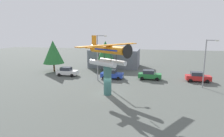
# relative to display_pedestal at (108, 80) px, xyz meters

# --- Properties ---
(ground_plane) EXTENTS (140.00, 140.00, 0.00)m
(ground_plane) POSITION_rel_display_pedestal_xyz_m (0.00, 0.00, -2.14)
(ground_plane) COLOR #515651
(display_pedestal) EXTENTS (1.10, 1.10, 4.28)m
(display_pedestal) POSITION_rel_display_pedestal_xyz_m (0.00, 0.00, 0.00)
(display_pedestal) COLOR #386B66
(display_pedestal) RESTS_ON ground
(floatplane_monument) EXTENTS (7.02, 9.34, 4.00)m
(floatplane_monument) POSITION_rel_display_pedestal_xyz_m (0.11, -0.07, 3.81)
(floatplane_monument) COLOR silver
(floatplane_monument) RESTS_ON display_pedestal
(car_near_white) EXTENTS (4.20, 2.02, 1.76)m
(car_near_white) POSITION_rel_display_pedestal_xyz_m (-10.69, 9.70, -1.26)
(car_near_white) COLOR white
(car_near_white) RESTS_ON ground
(car_mid_blue) EXTENTS (4.20, 2.02, 1.76)m
(car_mid_blue) POSITION_rel_display_pedestal_xyz_m (-1.40, 9.19, -1.26)
(car_mid_blue) COLOR #2847B7
(car_mid_blue) RESTS_ON ground
(car_far_green) EXTENTS (4.20, 2.02, 1.76)m
(car_far_green) POSITION_rel_display_pedestal_xyz_m (5.58, 10.17, -1.26)
(car_far_green) COLOR #237A38
(car_far_green) RESTS_ON ground
(car_distant_red) EXTENTS (4.20, 2.02, 1.76)m
(car_distant_red) POSITION_rel_display_pedestal_xyz_m (14.03, 10.36, -1.26)
(car_distant_red) COLOR red
(car_distant_red) RESTS_ON ground
(streetlight_primary) EXTENTS (1.84, 0.28, 8.18)m
(streetlight_primary) POSITION_rel_display_pedestal_xyz_m (-3.43, 7.43, 2.59)
(streetlight_primary) COLOR gray
(streetlight_primary) RESTS_ON ground
(streetlight_secondary) EXTENTS (1.84, 0.28, 7.61)m
(streetlight_secondary) POSITION_rel_display_pedestal_xyz_m (14.24, 6.61, 2.30)
(streetlight_secondary) COLOR gray
(streetlight_secondary) RESTS_ON ground
(storefront_building) EXTENTS (11.98, 7.69, 4.36)m
(storefront_building) POSITION_rel_display_pedestal_xyz_m (-3.37, 22.00, 0.04)
(storefront_building) COLOR slate
(storefront_building) RESTS_ON ground
(tree_west) EXTENTS (4.55, 4.55, 6.87)m
(tree_west) POSITION_rel_display_pedestal_xyz_m (-15.45, 13.22, 2.20)
(tree_west) COLOR brown
(tree_west) RESTS_ON ground
(tree_east) EXTENTS (4.37, 4.37, 6.75)m
(tree_east) POSITION_rel_display_pedestal_xyz_m (-4.12, 15.29, 2.18)
(tree_east) COLOR brown
(tree_east) RESTS_ON ground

